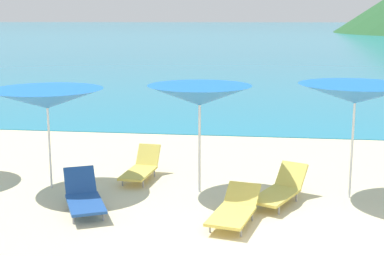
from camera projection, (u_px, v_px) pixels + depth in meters
name	position (u px, v px, depth m)	size (l,w,h in m)	color
ground_plane	(272.00, 134.00, 17.36)	(50.00, 100.00, 0.30)	beige
ocean_water	(266.00, 26.00, 229.86)	(650.00, 440.00, 0.02)	teal
umbrella_1	(47.00, 99.00, 11.00)	(2.35, 2.35, 2.08)	silver
umbrella_2	(200.00, 96.00, 10.70)	(2.28, 2.28, 2.19)	silver
umbrella_3	(355.00, 94.00, 10.32)	(2.26, 2.26, 2.25)	silver
lounge_chair_0	(280.00, 189.00, 10.40)	(1.18, 1.69, 0.64)	#D8BF4C
lounge_chair_4	(141.00, 168.00, 11.92)	(0.67, 1.50, 0.65)	#D8BF4C
lounge_chair_5	(84.00, 196.00, 9.94)	(1.20, 1.65, 0.67)	#1E478C
lounge_chair_6	(235.00, 209.00, 9.37)	(0.92, 1.60, 0.53)	#D8BF4C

